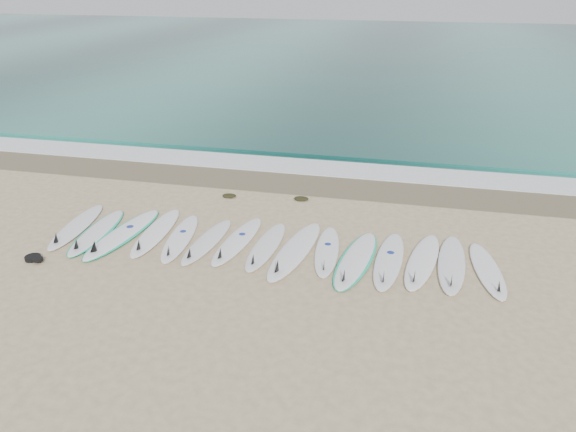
% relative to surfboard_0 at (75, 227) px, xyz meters
% --- Properties ---
extents(ground, '(120.00, 120.00, 0.00)m').
position_rel_surfboard_0_xyz_m(ground, '(4.50, 0.03, -0.06)').
color(ground, tan).
extents(ocean, '(120.00, 55.00, 0.03)m').
position_rel_surfboard_0_xyz_m(ocean, '(4.50, 32.53, -0.04)').
color(ocean, '#1C5E55').
rests_on(ocean, ground).
extents(wet_sand_band, '(120.00, 1.80, 0.01)m').
position_rel_surfboard_0_xyz_m(wet_sand_band, '(4.50, 4.13, -0.05)').
color(wet_sand_band, brown).
rests_on(wet_sand_band, ground).
extents(foam_band, '(120.00, 1.40, 0.04)m').
position_rel_surfboard_0_xyz_m(foam_band, '(4.50, 5.53, -0.04)').
color(foam_band, silver).
rests_on(foam_band, ground).
extents(wave_crest, '(120.00, 1.00, 0.10)m').
position_rel_surfboard_0_xyz_m(wave_crest, '(4.50, 7.03, -0.01)').
color(wave_crest, '#1C5E55').
rests_on(wave_crest, ground).
extents(surfboard_0, '(0.83, 2.62, 0.33)m').
position_rel_surfboard_0_xyz_m(surfboard_0, '(0.00, 0.00, 0.00)').
color(surfboard_0, white).
rests_on(surfboard_0, ground).
extents(surfboard_1, '(0.81, 2.56, 0.32)m').
position_rel_surfboard_0_xyz_m(surfboard_1, '(0.61, -0.14, -0.01)').
color(surfboard_1, white).
rests_on(surfboard_1, ground).
extents(surfboard_2, '(0.95, 2.89, 0.36)m').
position_rel_surfboard_0_xyz_m(surfboard_2, '(1.23, -0.09, -0.00)').
color(surfboard_2, white).
rests_on(surfboard_2, ground).
extents(surfboard_3, '(0.72, 2.65, 0.34)m').
position_rel_surfboard_0_xyz_m(surfboard_3, '(1.92, 0.13, 0.00)').
color(surfboard_3, white).
rests_on(surfboard_3, ground).
extents(surfboard_4, '(0.85, 2.50, 0.31)m').
position_rel_surfboard_0_xyz_m(surfboard_4, '(2.56, -0.01, -0.00)').
color(surfboard_4, white).
rests_on(surfboard_4, ground).
extents(surfboard_5, '(0.65, 2.39, 0.30)m').
position_rel_surfboard_0_xyz_m(surfboard_5, '(3.20, -0.04, -0.00)').
color(surfboard_5, silver).
rests_on(surfboard_5, ground).
extents(surfboard_6, '(0.73, 2.56, 0.32)m').
position_rel_surfboard_0_xyz_m(surfboard_6, '(3.83, 0.13, -0.00)').
color(surfboard_6, white).
rests_on(surfboard_6, ground).
extents(surfboard_7, '(0.58, 2.43, 0.31)m').
position_rel_surfboard_0_xyz_m(surfboard_7, '(4.51, 0.03, -0.00)').
color(surfboard_7, silver).
rests_on(surfboard_7, ground).
extents(surfboard_8, '(0.95, 2.95, 0.37)m').
position_rel_surfboard_0_xyz_m(surfboard_8, '(5.15, -0.04, 0.01)').
color(surfboard_8, white).
rests_on(surfboard_8, ground).
extents(surfboard_9, '(0.71, 2.40, 0.30)m').
position_rel_surfboard_0_xyz_m(surfboard_9, '(5.82, 0.11, -0.00)').
color(surfboard_9, white).
rests_on(surfboard_9, ground).
extents(surfboard_10, '(0.97, 2.74, 0.34)m').
position_rel_surfboard_0_xyz_m(surfboard_10, '(6.45, -0.12, -0.01)').
color(surfboard_10, white).
rests_on(surfboard_10, ground).
extents(surfboard_11, '(0.67, 2.62, 0.33)m').
position_rel_surfboard_0_xyz_m(surfboard_11, '(7.11, -0.02, 0.00)').
color(surfboard_11, white).
rests_on(surfboard_11, ground).
extents(surfboard_12, '(0.94, 2.65, 0.33)m').
position_rel_surfboard_0_xyz_m(surfboard_12, '(7.77, 0.10, 0.00)').
color(surfboard_12, white).
rests_on(surfboard_12, ground).
extents(surfboard_13, '(0.66, 2.62, 0.33)m').
position_rel_surfboard_0_xyz_m(surfboard_13, '(8.35, 0.12, 0.00)').
color(surfboard_13, white).
rests_on(surfboard_13, ground).
extents(surfboard_14, '(0.81, 2.39, 0.30)m').
position_rel_surfboard_0_xyz_m(surfboard_14, '(9.04, 0.03, -0.00)').
color(surfboard_14, white).
rests_on(surfboard_14, ground).
extents(seaweed_near, '(0.37, 0.29, 0.07)m').
position_rel_surfboard_0_xyz_m(seaweed_near, '(2.79, 2.71, -0.02)').
color(seaweed_near, black).
rests_on(seaweed_near, ground).
extents(seaweed_far, '(0.38, 0.30, 0.07)m').
position_rel_surfboard_0_xyz_m(seaweed_far, '(4.67, 2.94, -0.02)').
color(seaweed_far, black).
rests_on(seaweed_far, ground).
extents(leash_coil, '(0.46, 0.36, 0.11)m').
position_rel_surfboard_0_xyz_m(leash_coil, '(0.03, -1.54, -0.01)').
color(leash_coil, black).
rests_on(leash_coil, ground).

